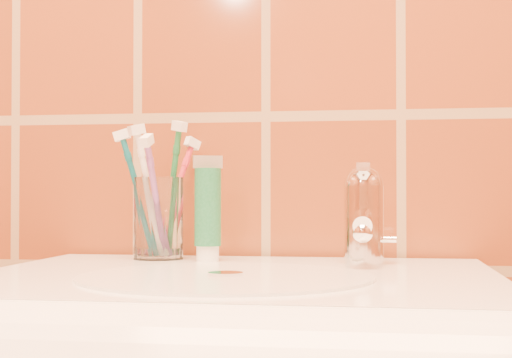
# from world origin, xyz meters

# --- Properties ---
(glass_tumbler) EXTENTS (0.08, 0.08, 0.11)m
(glass_tumbler) POSITION_xyz_m (-0.13, 1.12, 0.90)
(glass_tumbler) COLOR white
(glass_tumbler) RESTS_ON pedestal_sink
(toothpaste_tube) EXTENTS (0.04, 0.03, 0.13)m
(toothpaste_tube) POSITION_xyz_m (-0.06, 1.10, 0.91)
(toothpaste_tube) COLOR white
(toothpaste_tube) RESTS_ON pedestal_sink
(faucet) EXTENTS (0.05, 0.11, 0.12)m
(faucet) POSITION_xyz_m (0.14, 1.09, 0.91)
(faucet) COLOR white
(faucet) RESTS_ON pedestal_sink
(toothbrush_0) EXTENTS (0.08, 0.08, 0.18)m
(toothbrush_0) POSITION_xyz_m (-0.15, 1.11, 0.93)
(toothbrush_0) COLOR #0C5B6C
(toothbrush_0) RESTS_ON glass_tumbler
(toothbrush_1) EXTENTS (0.05, 0.14, 0.18)m
(toothbrush_1) POSITION_xyz_m (-0.13, 1.10, 0.93)
(toothbrush_1) COLOR #824697
(toothbrush_1) RESTS_ON glass_tumbler
(toothbrush_2) EXTENTS (0.09, 0.09, 0.19)m
(toothbrush_2) POSITION_xyz_m (-0.11, 1.12, 0.94)
(toothbrush_2) COLOR #1C6C39
(toothbrush_2) RESTS_ON glass_tumbler
(toothbrush_3) EXTENTS (0.13, 0.14, 0.18)m
(toothbrush_3) POSITION_xyz_m (-0.12, 1.15, 0.93)
(toothbrush_3) COLOR #C2293E
(toothbrush_3) RESTS_ON glass_tumbler
(toothbrush_4) EXTENTS (0.10, 0.10, 0.19)m
(toothbrush_4) POSITION_xyz_m (-0.14, 1.11, 0.94)
(toothbrush_4) COLOR white
(toothbrush_4) RESTS_ON glass_tumbler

